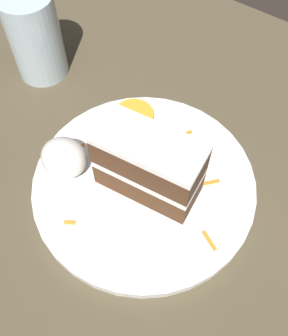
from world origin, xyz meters
name	(u,v)px	position (x,y,z in m)	size (l,w,h in m)	color
ground_plane	(151,206)	(0.00, 0.00, 0.00)	(6.00, 6.00, 0.00)	black
dining_table	(151,202)	(0.00, 0.00, 0.01)	(0.95, 0.85, 0.02)	#4C422D
plate	(144,184)	(-0.02, 0.01, 0.03)	(0.29, 0.29, 0.01)	white
cake_slice	(149,165)	(-0.01, 0.01, 0.09)	(0.13, 0.07, 0.10)	#4C2D19
cream_dollop	(64,158)	(-0.11, -0.03, 0.06)	(0.06, 0.05, 0.05)	white
orange_garnish	(134,116)	(-0.09, 0.09, 0.04)	(0.06, 0.06, 0.01)	orange
carrot_shreds_scatter	(158,178)	(-0.01, 0.02, 0.04)	(0.24, 0.21, 0.00)	orange
drinking_glass	(36,41)	(-0.27, 0.09, 0.08)	(0.08, 0.08, 0.13)	silver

